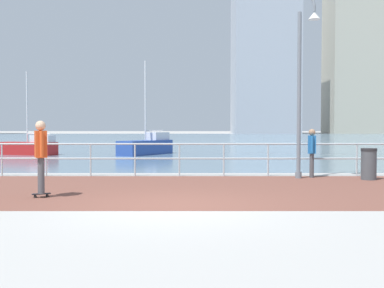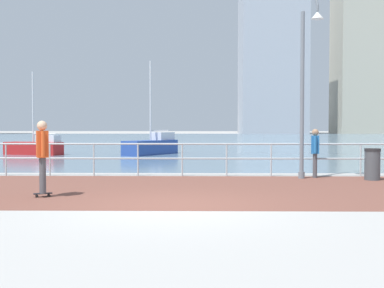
% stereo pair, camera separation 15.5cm
% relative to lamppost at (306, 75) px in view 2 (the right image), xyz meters
% --- Properties ---
extents(ground, '(220.00, 220.00, 0.00)m').
position_rel_lamppost_xyz_m(ground, '(-3.72, 35.07, -3.09)').
color(ground, '#ADAAA5').
extents(brick_paving, '(28.00, 6.22, 0.01)m').
position_rel_lamppost_xyz_m(brick_paving, '(-3.72, -2.38, -3.09)').
color(brick_paving, brown).
rests_on(brick_paving, ground).
extents(harbor_water, '(180.00, 88.00, 0.00)m').
position_rel_lamppost_xyz_m(harbor_water, '(-3.72, 45.73, -3.09)').
color(harbor_water, slate).
rests_on(harbor_water, ground).
extents(waterfront_railing, '(25.25, 0.06, 1.05)m').
position_rel_lamppost_xyz_m(waterfront_railing, '(-3.72, 0.73, -2.37)').
color(waterfront_railing, '#B2BCC1').
rests_on(waterfront_railing, ground).
extents(lamppost, '(0.60, 0.71, 5.59)m').
position_rel_lamppost_xyz_m(lamppost, '(0.00, 0.00, 0.00)').
color(lamppost, slate).
rests_on(lamppost, ground).
extents(skateboarder, '(0.41, 0.54, 1.70)m').
position_rel_lamppost_xyz_m(skateboarder, '(-6.65, -3.79, -2.07)').
color(skateboarder, black).
rests_on(skateboarder, ground).
extents(bystander, '(0.31, 0.56, 1.49)m').
position_rel_lamppost_xyz_m(bystander, '(0.37, 0.38, -2.22)').
color(bystander, '#4C4C51').
rests_on(bystander, ground).
extents(trash_bin, '(0.46, 0.46, 0.93)m').
position_rel_lamppost_xyz_m(trash_bin, '(1.88, -0.30, -2.62)').
color(trash_bin, '#474C51').
rests_on(trash_bin, ground).
extents(sailboat_gray, '(2.93, 3.76, 5.21)m').
position_rel_lamppost_xyz_m(sailboat_gray, '(-5.85, 12.44, -2.59)').
color(sailboat_gray, '#284799').
rests_on(sailboat_gray, ground).
extents(sailboat_white, '(3.43, 1.96, 4.61)m').
position_rel_lamppost_xyz_m(sailboat_white, '(-12.32, 12.07, -2.65)').
color(sailboat_white, '#B21E1E').
rests_on(sailboat_white, ground).
extents(tower_beige, '(13.51, 13.79, 32.38)m').
position_rel_lamppost_xyz_m(tower_beige, '(12.34, 89.46, 12.27)').
color(tower_beige, '#A3A8B2').
rests_on(tower_beige, ground).
extents(tower_glass, '(13.52, 10.58, 41.34)m').
position_rel_lamppost_xyz_m(tower_glass, '(33.60, 92.09, 16.74)').
color(tower_glass, '#B2AD99').
rests_on(tower_glass, ground).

